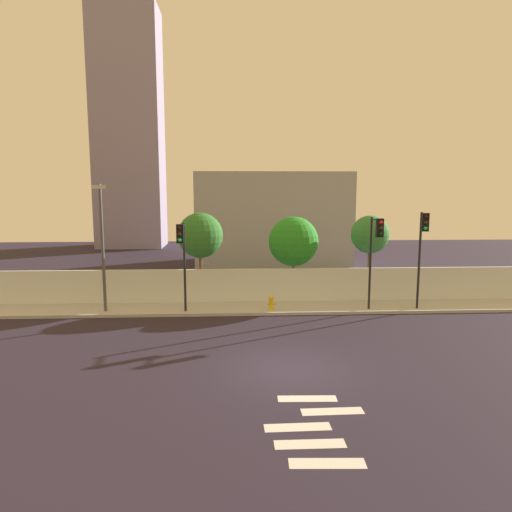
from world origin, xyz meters
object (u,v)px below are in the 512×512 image
object	(u,v)px
traffic_light_center	(182,248)
fire_hydrant	(271,303)
street_lamp_curbside	(102,237)
roadside_tree_midleft	(293,242)
traffic_light_right	(422,240)
roadside_tree_leftmost	(200,235)
traffic_light_left	(375,244)
roadside_tree_midright	(370,235)

from	to	relation	value
traffic_light_center	fire_hydrant	bearing A→B (deg)	6.58
street_lamp_curbside	fire_hydrant	bearing A→B (deg)	0.33
traffic_light_center	roadside_tree_midleft	xyz separation A→B (m)	(5.94, 3.82, -0.14)
traffic_light_right	roadside_tree_midleft	distance (m)	7.07
fire_hydrant	roadside_tree_leftmost	bearing A→B (deg)	138.71
traffic_light_left	roadside_tree_midleft	bearing A→B (deg)	133.00
traffic_light_center	street_lamp_curbside	bearing A→B (deg)	173.35
roadside_tree_midleft	roadside_tree_midright	world-z (taller)	roadside_tree_midright
traffic_light_right	street_lamp_curbside	xyz separation A→B (m)	(-15.88, 0.33, 0.23)
fire_hydrant	roadside_tree_midleft	distance (m)	4.57
roadside_tree_midright	fire_hydrant	bearing A→B (deg)	-150.93
traffic_light_right	roadside_tree_midleft	xyz separation A→B (m)	(-6.00, 3.70, -0.46)
roadside_tree_midleft	traffic_light_center	bearing A→B (deg)	-147.21
traffic_light_right	fire_hydrant	world-z (taller)	traffic_light_right
fire_hydrant	roadside_tree_midleft	xyz separation A→B (m)	(1.54, 3.32, 2.74)
traffic_light_left	traffic_light_right	xyz separation A→B (m)	(2.43, 0.14, 0.15)
traffic_light_left	roadside_tree_midleft	world-z (taller)	traffic_light_left
traffic_light_center	traffic_light_right	bearing A→B (deg)	0.61
street_lamp_curbside	roadside_tree_midright	world-z (taller)	street_lamp_curbside
traffic_light_center	traffic_light_right	world-z (taller)	traffic_light_right
traffic_light_right	roadside_tree_leftmost	bearing A→B (deg)	161.91
traffic_light_center	roadside_tree_midright	size ratio (longest dim) A/B	0.94
roadside_tree_leftmost	traffic_light_left	bearing A→B (deg)	-23.35
traffic_light_left	traffic_light_right	distance (m)	2.43
traffic_light_left	fire_hydrant	size ratio (longest dim) A/B	6.36
fire_hydrant	roadside_tree_leftmost	xyz separation A→B (m)	(-3.78, 3.32, 3.11)
traffic_light_right	traffic_light_center	bearing A→B (deg)	-179.39
traffic_light_right	street_lamp_curbside	distance (m)	15.89
traffic_light_left	traffic_light_center	bearing A→B (deg)	179.91
traffic_light_left	fire_hydrant	world-z (taller)	traffic_light_left
traffic_light_left	street_lamp_curbside	world-z (taller)	street_lamp_curbside
street_lamp_curbside	traffic_light_center	bearing A→B (deg)	-6.65
roadside_tree_midleft	roadside_tree_leftmost	bearing A→B (deg)	180.00
roadside_tree_midleft	traffic_light_left	bearing A→B (deg)	-47.00
fire_hydrant	roadside_tree_midright	bearing A→B (deg)	29.07
traffic_light_center	roadside_tree_midright	world-z (taller)	roadside_tree_midright
traffic_light_left	traffic_light_center	xyz separation A→B (m)	(-9.51, 0.01, -0.17)
street_lamp_curbside	roadside_tree_leftmost	size ratio (longest dim) A/B	1.29
traffic_light_center	roadside_tree_midright	bearing A→B (deg)	20.25
traffic_light_center	traffic_light_left	bearing A→B (deg)	-0.09
roadside_tree_leftmost	traffic_light_center	bearing A→B (deg)	-99.25
street_lamp_curbside	roadside_tree_midright	size ratio (longest dim) A/B	1.34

